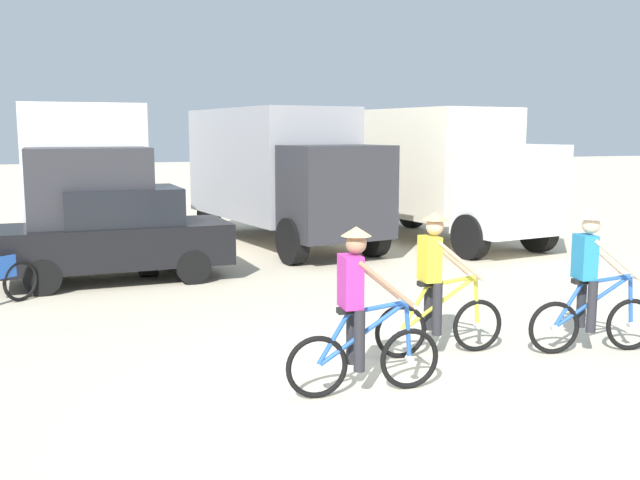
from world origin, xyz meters
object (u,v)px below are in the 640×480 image
object	(u,v)px
cyclist_orange_shirt	(359,317)
cyclist_cowboy_hat	(436,289)
box_truck_white_box	(82,173)
cyclist_near_camera	(591,287)
sedan_parked	(117,235)
box_truck_grey_hauler	(279,169)
box_truck_cream_rv	(433,168)

from	to	relation	value
cyclist_orange_shirt	cyclist_cowboy_hat	world-z (taller)	same
box_truck_white_box	cyclist_near_camera	distance (m)	11.25
sedan_parked	cyclist_cowboy_hat	size ratio (longest dim) A/B	2.35
box_truck_grey_hauler	cyclist_orange_shirt	bearing A→B (deg)	-101.13
box_truck_white_box	cyclist_cowboy_hat	world-z (taller)	box_truck_white_box
box_truck_cream_rv	sedan_parked	world-z (taller)	box_truck_cream_rv
box_truck_white_box	cyclist_orange_shirt	distance (m)	10.33
box_truck_grey_hauler	box_truck_white_box	bearing A→B (deg)	-174.07
box_truck_white_box	box_truck_grey_hauler	distance (m)	4.67
box_truck_grey_hauler	cyclist_cowboy_hat	bearing A→B (deg)	-93.81
box_truck_cream_rv	cyclist_orange_shirt	bearing A→B (deg)	-121.36
box_truck_cream_rv	sedan_parked	xyz separation A→B (m)	(-8.03, -2.77, -0.99)
cyclist_near_camera	box_truck_white_box	bearing A→B (deg)	121.87
box_truck_white_box	cyclist_cowboy_hat	distance (m)	9.90
box_truck_white_box	cyclist_orange_shirt	bearing A→B (deg)	-75.42
box_truck_cream_rv	box_truck_white_box	bearing A→B (deg)	178.82
cyclist_orange_shirt	cyclist_near_camera	xyz separation A→B (m)	(3.33, 0.44, 0.00)
sedan_parked	cyclist_orange_shirt	distance (m)	7.30
sedan_parked	cyclist_cowboy_hat	distance (m)	6.98
box_truck_white_box	cyclist_orange_shirt	xyz separation A→B (m)	(2.59, -9.95, -1.03)
box_truck_grey_hauler	cyclist_cowboy_hat	distance (m)	9.55
box_truck_cream_rv	cyclist_near_camera	world-z (taller)	box_truck_cream_rv
cyclist_orange_shirt	cyclist_cowboy_hat	xyz separation A→B (m)	(1.42, 0.96, 0.00)
box_truck_grey_hauler	cyclist_orange_shirt	distance (m)	10.68
cyclist_orange_shirt	cyclist_cowboy_hat	distance (m)	1.72
box_truck_white_box	box_truck_grey_hauler	xyz separation A→B (m)	(4.64, 0.48, 0.00)
box_truck_grey_hauler	cyclist_cowboy_hat	world-z (taller)	box_truck_grey_hauler
sedan_parked	cyclist_near_camera	size ratio (longest dim) A/B	2.35
box_truck_white_box	cyclist_near_camera	bearing A→B (deg)	-58.13
sedan_parked	cyclist_near_camera	distance (m)	8.50
cyclist_near_camera	cyclist_cowboy_hat	bearing A→B (deg)	164.62
cyclist_cowboy_hat	cyclist_near_camera	world-z (taller)	same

